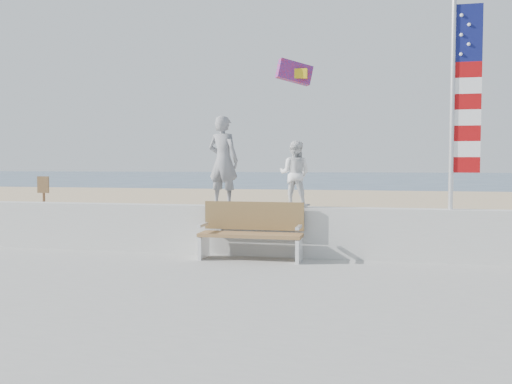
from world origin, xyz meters
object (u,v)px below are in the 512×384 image
flag (460,96)px  child (295,174)px  bench (252,230)px  adult (223,161)px

flag → child: bearing=180.0°
bench → child: bearing=33.2°
adult → bench: 1.45m
bench → flag: (3.49, 0.45, 2.30)m
adult → child: size_ratio=1.40×
child → bench: (-0.70, -0.45, -0.98)m
bench → adult: bearing=144.8°
bench → flag: size_ratio=0.51×
child → bench: child is taller
child → flag: (2.79, -0.00, 1.32)m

